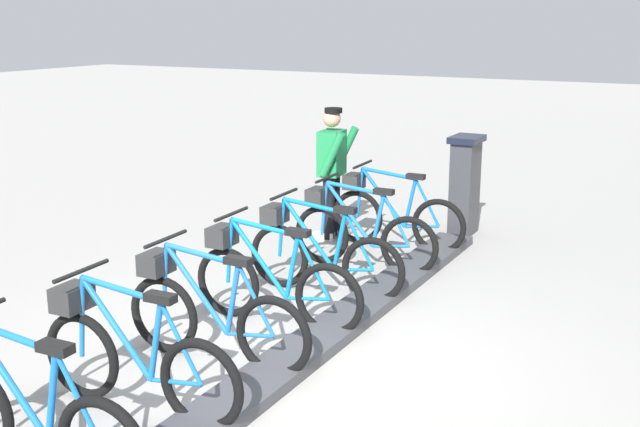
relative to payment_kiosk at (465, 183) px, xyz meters
The scene contains 11 objects.
ground_plane 4.60m from the payment_kiosk, 90.67° to the left, with size 60.00×60.00×0.00m, color #A5A29D.
dock_rail_base 4.59m from the payment_kiosk, 90.67° to the left, with size 0.44×8.26×0.10m, color #47474C.
payment_kiosk is the anchor object (origin of this frame).
bike_docked_0 1.20m from the payment_kiosk, 60.90° to the left, with size 1.72×0.54×1.02m.
bike_docked_1 2.05m from the payment_kiosk, 73.73° to the left, with size 1.72×0.54×1.02m.
bike_docked_2 2.96m from the payment_kiosk, 78.82° to the left, with size 1.72×0.54×1.02m.
bike_docked_3 3.87m from the payment_kiosk, 81.50° to the left, with size 1.72×0.54×1.02m.
bike_docked_4 4.80m from the payment_kiosk, 83.15° to the left, with size 1.72×0.54×1.02m.
bike_docked_5 5.72m from the payment_kiosk, 84.26° to the left, with size 1.72×0.54×1.02m.
bike_docked_6 6.65m from the payment_kiosk, 85.06° to the left, with size 1.72×0.54×1.02m.
worker_near_rack 1.74m from the payment_kiosk, 35.83° to the left, with size 0.49×0.66×1.66m.
Camera 1 is at (-2.99, 5.01, 2.76)m, focal length 44.06 mm.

